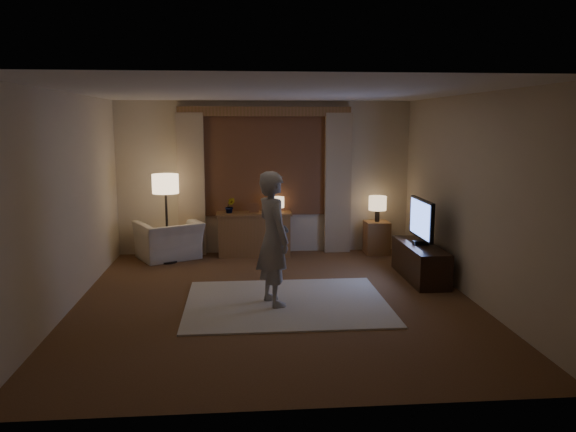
{
  "coord_description": "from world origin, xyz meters",
  "views": [
    {
      "loc": [
        -0.44,
        -6.85,
        2.24
      ],
      "look_at": [
        0.21,
        0.6,
        0.99
      ],
      "focal_mm": 35.0,
      "sensor_mm": 36.0,
      "label": 1
    }
  ],
  "objects": [
    {
      "name": "armchair",
      "position": [
        -1.61,
        2.38,
        0.31
      ],
      "size": [
        1.25,
        1.2,
        0.63
      ],
      "primitive_type": "imported",
      "rotation": [
        0.0,
        0.0,
        -2.65
      ],
      "color": "beige",
      "rests_on": "floor"
    },
    {
      "name": "person",
      "position": [
        -0.04,
        -0.16,
        0.84
      ],
      "size": [
        0.58,
        0.7,
        1.65
      ],
      "primitive_type": "imported",
      "rotation": [
        0.0,
        0.0,
        1.93
      ],
      "color": "gray",
      "rests_on": "rug"
    },
    {
      "name": "sideboard",
      "position": [
        -0.2,
        2.5,
        0.35
      ],
      "size": [
        1.2,
        0.4,
        0.7
      ],
      "primitive_type": "cube",
      "color": "brown",
      "rests_on": "floor"
    },
    {
      "name": "rug",
      "position": [
        0.13,
        -0.12,
        0.01
      ],
      "size": [
        2.5,
        2.0,
        0.02
      ],
      "primitive_type": "cube",
      "color": "beige",
      "rests_on": "floor"
    },
    {
      "name": "plant",
      "position": [
        -0.6,
        2.5,
        0.85
      ],
      "size": [
        0.17,
        0.13,
        0.3
      ],
      "primitive_type": "imported",
      "color": "#999999",
      "rests_on": "sideboard"
    },
    {
      "name": "tv",
      "position": [
        2.15,
        0.84,
        0.87
      ],
      "size": [
        0.22,
        0.92,
        0.66
      ],
      "color": "black",
      "rests_on": "tv_stand"
    },
    {
      "name": "picture_frame",
      "position": [
        -0.2,
        2.5,
        0.8
      ],
      "size": [
        0.16,
        0.02,
        0.2
      ],
      "primitive_type": "cube",
      "color": "brown",
      "rests_on": "sideboard"
    },
    {
      "name": "table_lamp_side",
      "position": [
        1.91,
        2.45,
        0.87
      ],
      "size": [
        0.3,
        0.3,
        0.44
      ],
      "color": "black",
      "rests_on": "side_table"
    },
    {
      "name": "tv_stand",
      "position": [
        2.15,
        0.84,
        0.25
      ],
      "size": [
        0.45,
        1.4,
        0.5
      ],
      "primitive_type": "cube",
      "color": "black",
      "rests_on": "floor"
    },
    {
      "name": "side_table",
      "position": [
        1.91,
        2.45,
        0.28
      ],
      "size": [
        0.4,
        0.4,
        0.56
      ],
      "primitive_type": "cube",
      "color": "brown",
      "rests_on": "floor"
    },
    {
      "name": "floor_lamp",
      "position": [
        -1.61,
        2.13,
        1.2
      ],
      "size": [
        0.42,
        0.42,
        1.43
      ],
      "color": "black",
      "rests_on": "floor"
    },
    {
      "name": "room",
      "position": [
        0.0,
        0.5,
        1.33
      ],
      "size": [
        5.04,
        5.54,
        2.64
      ],
      "color": "brown",
      "rests_on": "ground"
    },
    {
      "name": "table_lamp_sideboard",
      "position": [
        0.2,
        2.5,
        0.9
      ],
      "size": [
        0.22,
        0.22,
        0.3
      ],
      "color": "black",
      "rests_on": "sideboard"
    }
  ]
}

